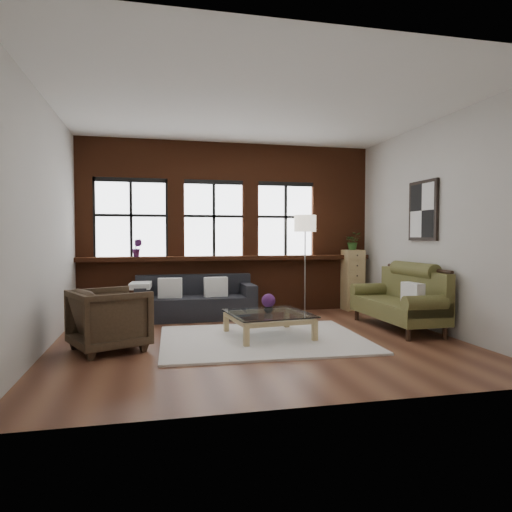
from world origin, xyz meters
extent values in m
plane|color=#573020|center=(0.00, 0.00, 0.00)|extent=(5.50, 5.50, 0.00)
plane|color=white|center=(0.00, 0.00, 3.20)|extent=(5.50, 5.50, 0.00)
plane|color=beige|center=(0.00, 2.50, 1.60)|extent=(5.50, 0.00, 5.50)
plane|color=beige|center=(0.00, -2.50, 1.60)|extent=(5.50, 0.00, 5.50)
plane|color=beige|center=(-2.75, 0.00, 1.60)|extent=(0.00, 5.00, 5.00)
plane|color=beige|center=(2.75, 0.00, 1.60)|extent=(0.00, 5.00, 5.00)
cube|color=#582814|center=(0.00, 2.35, 1.04)|extent=(5.50, 0.30, 0.08)
cube|color=silver|center=(0.06, 0.01, 0.01)|extent=(2.88, 2.30, 0.03)
cube|color=white|center=(-1.14, 1.80, 0.56)|extent=(0.42, 0.20, 0.34)
cube|color=white|center=(-0.35, 1.80, 0.56)|extent=(0.42, 0.19, 0.34)
cube|color=white|center=(2.22, -0.24, 0.61)|extent=(0.17, 0.39, 0.34)
imported|color=#37291B|center=(-1.96, -0.12, 0.40)|extent=(1.14, 1.13, 0.79)
imported|color=#B2B2B2|center=(0.18, 0.15, 0.43)|extent=(0.15, 0.15, 0.14)
sphere|color=#51205E|center=(0.18, 0.15, 0.53)|extent=(0.20, 0.20, 0.20)
cube|color=tan|center=(2.41, 2.19, 0.59)|extent=(0.36, 0.36, 1.18)
imported|color=#2D5923|center=(2.41, 2.19, 1.35)|extent=(0.37, 0.34, 0.34)
imported|color=#51205E|center=(-1.70, 2.32, 1.24)|extent=(0.21, 0.19, 0.32)
camera|label=1|loc=(-1.41, -6.11, 1.44)|focal=32.00mm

